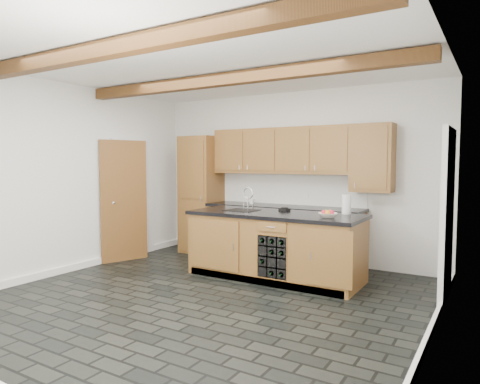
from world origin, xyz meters
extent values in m
plane|color=black|center=(0.00, 0.00, 0.00)|extent=(5.00, 5.00, 0.00)
plane|color=white|center=(0.00, 2.50, 1.40)|extent=(5.00, 0.00, 5.00)
plane|color=white|center=(-2.50, 0.00, 1.40)|extent=(0.00, 5.00, 5.00)
plane|color=white|center=(2.50, 0.00, 1.40)|extent=(0.00, 5.00, 5.00)
plane|color=white|center=(0.00, 0.00, 2.80)|extent=(5.00, 5.00, 0.00)
cube|color=#553815|center=(0.00, -1.20, 2.70)|extent=(4.90, 0.15, 0.15)
cube|color=#553815|center=(0.00, 0.60, 2.70)|extent=(4.90, 0.15, 0.15)
cube|color=white|center=(-2.48, 0.00, 0.05)|extent=(0.04, 5.00, 0.10)
cube|color=white|center=(2.48, 0.00, 0.05)|extent=(0.04, 5.00, 0.10)
cube|color=white|center=(-2.47, 1.30, 1.02)|extent=(0.06, 0.94, 2.04)
cube|color=olive|center=(-2.32, 0.95, 1.00)|extent=(0.31, 0.77, 2.00)
cube|color=white|center=(2.47, 1.50, 1.02)|extent=(0.06, 0.98, 2.04)
cube|color=black|center=(2.50, 1.50, 1.00)|extent=(0.02, 0.86, 1.96)
cube|color=olive|center=(-1.65, 2.20, 1.05)|extent=(0.65, 0.60, 2.10)
cube|color=olive|center=(-0.02, 2.20, 0.44)|extent=(2.60, 0.60, 0.88)
cube|color=black|center=(-0.02, 2.20, 0.91)|extent=(2.64, 0.62, 0.05)
cube|color=white|center=(-0.02, 2.49, 1.19)|extent=(2.60, 0.02, 0.52)
cube|color=olive|center=(-0.12, 2.33, 1.83)|extent=(2.40, 0.35, 0.75)
cube|color=olive|center=(1.38, 2.33, 1.70)|extent=(0.60, 0.35, 1.00)
cube|color=olive|center=(0.30, 1.30, 0.44)|extent=(2.40, 0.90, 0.88)
cube|color=black|center=(0.30, 1.30, 0.91)|extent=(2.46, 0.96, 0.05)
cube|color=olive|center=(-0.42, 0.84, 0.48)|extent=(0.80, 0.02, 0.70)
cube|color=olive|center=(1.25, 0.84, 0.48)|extent=(0.60, 0.02, 0.70)
cube|color=black|center=(0.48, 0.99, 0.40)|extent=(0.42, 0.30, 0.56)
cylinder|color=black|center=(0.62, 0.95, 0.47)|extent=(0.07, 0.26, 0.07)
cylinder|color=black|center=(0.48, 0.95, 0.19)|extent=(0.07, 0.26, 0.07)
cylinder|color=black|center=(0.34, 0.95, 0.33)|extent=(0.07, 0.26, 0.07)
cylinder|color=black|center=(0.48, 0.95, 0.61)|extent=(0.07, 0.26, 0.07)
cylinder|color=black|center=(0.34, 0.95, 0.61)|extent=(0.07, 0.26, 0.07)
cylinder|color=black|center=(0.62, 0.95, 0.19)|extent=(0.07, 0.26, 0.07)
cylinder|color=black|center=(0.62, 0.95, 0.61)|extent=(0.07, 0.26, 0.07)
cylinder|color=black|center=(0.48, 0.95, 0.47)|extent=(0.07, 0.26, 0.07)
cube|color=black|center=(-0.25, 1.30, 0.93)|extent=(0.45, 0.40, 0.02)
cylinder|color=silver|center=(-0.25, 1.48, 1.03)|extent=(0.02, 0.02, 0.20)
torus|color=silver|center=(-0.25, 1.48, 1.17)|extent=(0.18, 0.02, 0.18)
cylinder|color=silver|center=(-0.33, 1.48, 0.97)|extent=(0.02, 0.02, 0.08)
cylinder|color=silver|center=(-0.17, 1.48, 0.97)|extent=(0.02, 0.02, 0.08)
cube|color=black|center=(0.32, 1.56, 0.95)|extent=(0.19, 0.15, 0.04)
cylinder|color=black|center=(0.32, 1.56, 0.97)|extent=(0.11, 0.11, 0.01)
imported|color=silver|center=(1.11, 1.18, 0.96)|extent=(0.32, 0.32, 0.06)
sphere|color=red|center=(1.16, 1.18, 0.99)|extent=(0.07, 0.07, 0.07)
sphere|color=#FB5D16|center=(1.13, 1.23, 0.99)|extent=(0.07, 0.07, 0.07)
sphere|color=olive|center=(1.07, 1.21, 0.99)|extent=(0.07, 0.07, 0.07)
sphere|color=red|center=(1.07, 1.15, 0.99)|extent=(0.07, 0.07, 0.07)
sphere|color=orange|center=(1.13, 1.13, 0.99)|extent=(0.07, 0.07, 0.07)
cylinder|color=white|center=(1.21, 1.65, 1.06)|extent=(0.12, 0.12, 0.27)
imported|color=white|center=(-0.59, 2.19, 0.98)|extent=(0.12, 0.12, 0.09)
camera|label=1|loc=(2.98, -4.07, 1.64)|focal=32.00mm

